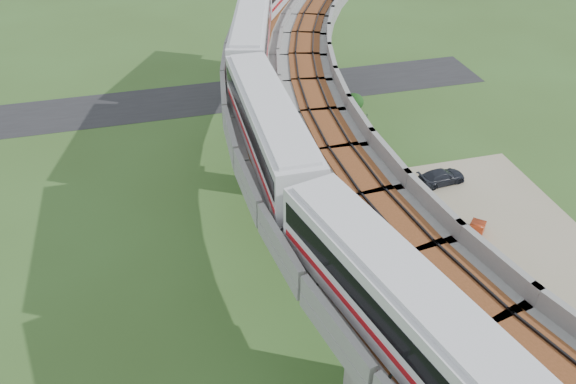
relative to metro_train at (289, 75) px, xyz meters
name	(u,v)px	position (x,y,z in m)	size (l,w,h in m)	color
ground	(303,274)	(-0.77, -7.09, -12.31)	(160.00, 160.00, 0.00)	#355120
dirt_lot	(490,259)	(13.23, -9.09, -12.29)	(18.00, 26.00, 0.04)	gray
asphalt_road	(232,95)	(-0.77, 22.91, -12.29)	(60.00, 8.00, 0.03)	#232326
viaduct	(363,162)	(3.07, -7.09, -3.26)	(19.58, 73.98, 11.40)	#99968E
metro_train	(289,75)	(0.00, 0.00, 0.00)	(14.13, 60.88, 3.64)	silver
fence	(428,244)	(8.98, -7.09, -11.56)	(3.87, 38.73, 1.50)	#2D382D
tree_0	(354,102)	(10.57, 13.88, -10.18)	(2.07, 2.07, 3.02)	#382314
tree_1	(343,126)	(7.70, 8.97, -9.93)	(2.69, 2.69, 3.52)	#382314
tree_2	(359,142)	(7.98, 5.48, -9.76)	(2.82, 2.82, 3.76)	#382314
tree_3	(361,181)	(5.95, -0.45, -9.76)	(3.16, 3.16, 3.89)	#382314
tree_4	(399,265)	(5.29, -9.84, -10.31)	(2.89, 2.89, 3.23)	#382314
tree_5	(422,297)	(5.68, -12.72, -10.68)	(2.06, 2.06, 2.51)	#382314
tree_6	(504,356)	(7.77, -18.75, -9.85)	(3.13, 3.13, 3.79)	#382314
car_white	(540,369)	(10.50, -18.94, -11.75)	(1.23, 3.06, 1.04)	silver
car_red	(475,232)	(13.30, -6.56, -11.76)	(1.09, 3.11, 1.03)	#A02C0E
car_dark	(441,177)	(14.19, 0.91, -11.63)	(1.79, 4.42, 1.28)	black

